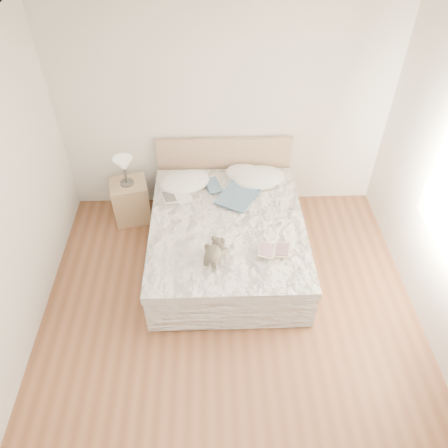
{
  "coord_description": "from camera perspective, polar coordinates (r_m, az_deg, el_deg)",
  "views": [
    {
      "loc": [
        -0.15,
        -2.47,
        3.89
      ],
      "look_at": [
        -0.04,
        1.05,
        0.62
      ],
      "focal_mm": 35.0,
      "sensor_mm": 36.0,
      "label": 1
    }
  ],
  "objects": [
    {
      "name": "pillow_middle",
      "position": [
        5.47,
        3.1,
        6.41
      ],
      "size": [
        0.69,
        0.61,
        0.17
      ],
      "primitive_type": "ellipsoid",
      "rotation": [
        0.0,
        0.0,
        -0.46
      ],
      "color": "white",
      "rests_on": "bed"
    },
    {
      "name": "pillow_left",
      "position": [
        5.37,
        -5.17,
        5.46
      ],
      "size": [
        0.75,
        0.64,
        0.19
      ],
      "primitive_type": "ellipsoid",
      "rotation": [
        0.0,
        0.0,
        0.38
      ],
      "color": "white",
      "rests_on": "bed"
    },
    {
      "name": "pillow_right",
      "position": [
        5.44,
        4.59,
        6.07
      ],
      "size": [
        0.7,
        0.54,
        0.19
      ],
      "primitive_type": "ellipsoid",
      "rotation": [
        0.0,
        0.0,
        0.16
      ],
      "color": "white",
      "rests_on": "bed"
    },
    {
      "name": "floor",
      "position": [
        4.6,
        0.95,
        -14.69
      ],
      "size": [
        4.0,
        4.5,
        0.0
      ],
      "primitive_type": "cube",
      "color": "brown",
      "rests_on": "ground"
    },
    {
      "name": "teddy_bear",
      "position": [
        4.41,
        -1.43,
        -4.42
      ],
      "size": [
        0.29,
        0.35,
        0.16
      ],
      "primitive_type": null,
      "rotation": [
        0.0,
        0.0,
        -0.29
      ],
      "color": "brown",
      "rests_on": "bed"
    },
    {
      "name": "nightstand",
      "position": [
        5.76,
        -12.07,
        2.99
      ],
      "size": [
        0.52,
        0.49,
        0.56
      ],
      "primitive_type": "cube",
      "rotation": [
        0.0,
        0.0,
        0.21
      ],
      "color": "tan",
      "rests_on": "floor"
    },
    {
      "name": "childrens_book",
      "position": [
        4.53,
        6.61,
        -3.43
      ],
      "size": [
        0.38,
        0.3,
        0.02
      ],
      "primitive_type": "cube",
      "rotation": [
        0.0,
        0.0,
        -0.23
      ],
      "color": "beige",
      "rests_on": "bed"
    },
    {
      "name": "blouse",
      "position": [
        5.18,
        1.98,
        3.92
      ],
      "size": [
        0.85,
        0.87,
        0.02
      ],
      "primitive_type": null,
      "rotation": [
        0.0,
        0.0,
        -0.51
      ],
      "color": "#375571",
      "rests_on": "bed"
    },
    {
      "name": "bed",
      "position": [
        5.12,
        0.4,
        -1.48
      ],
      "size": [
        1.72,
        2.14,
        1.0
      ],
      "color": "tan",
      "rests_on": "floor"
    },
    {
      "name": "photo_book",
      "position": [
        5.16,
        -6.2,
        3.46
      ],
      "size": [
        0.41,
        0.34,
        0.03
      ],
      "primitive_type": "cube",
      "rotation": [
        0.0,
        0.0,
        0.32
      ],
      "color": "white",
      "rests_on": "bed"
    },
    {
      "name": "wall_back",
      "position": [
        5.36,
        0.01,
        14.62
      ],
      "size": [
        4.0,
        0.02,
        2.7
      ],
      "primitive_type": "cube",
      "color": "silver",
      "rests_on": "ground"
    },
    {
      "name": "table_lamp",
      "position": [
        5.43,
        -12.96,
        7.43
      ],
      "size": [
        0.29,
        0.29,
        0.37
      ],
      "color": "#45403C",
      "rests_on": "nightstand"
    },
    {
      "name": "ceiling",
      "position": [
        2.74,
        1.62,
        17.22
      ],
      "size": [
        4.0,
        4.5,
        0.0
      ],
      "primitive_type": "cube",
      "color": "white",
      "rests_on": "ground"
    }
  ]
}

